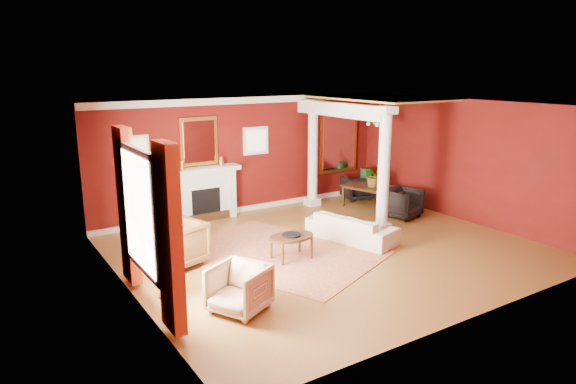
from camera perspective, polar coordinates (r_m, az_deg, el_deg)
ground at (r=10.57m, az=4.57°, el=-6.35°), size 8.00×8.00×0.00m
room_shell at (r=10.06m, az=4.79°, el=4.51°), size 8.04×7.04×2.92m
fireplace at (r=12.52m, az=-9.40°, el=-0.21°), size 1.85×0.42×1.29m
overmantel_mirror at (r=12.41m, az=-9.88°, el=5.55°), size 0.95×0.07×1.15m
flank_window_left at (r=11.93m, az=-16.77°, el=4.37°), size 0.70×0.07×0.70m
flank_window_right at (r=13.10m, az=-3.60°, el=5.71°), size 0.70×0.07×0.70m
left_window at (r=7.90m, az=-15.60°, el=-2.93°), size 0.21×2.55×2.60m
column_front at (r=11.47m, az=10.60°, el=2.47°), size 0.36×0.36×2.80m
column_back at (r=13.53m, az=2.78°, el=4.38°), size 0.36×0.36×2.80m
header_beam at (r=12.51m, az=5.79°, el=9.07°), size 0.30×3.20×0.32m
amber_ceiling at (r=13.13m, az=10.24°, el=10.24°), size 2.30×3.40×0.04m
dining_mirror at (r=14.58m, az=5.62°, el=5.50°), size 1.30×0.07×1.70m
chandelier at (r=13.25m, az=10.13°, el=7.57°), size 0.60×0.62×0.75m
crown_trim at (r=12.87m, az=-4.65°, el=10.12°), size 8.00×0.08×0.16m
base_trim at (r=13.33m, az=-4.42°, el=-1.80°), size 8.00×0.08×0.12m
rug at (r=10.30m, az=-0.99°, el=-6.81°), size 4.06×4.56×0.02m
sofa at (r=11.01m, az=7.09°, el=-3.48°), size 1.10×2.03×0.76m
armchair_leopard at (r=9.76m, az=-12.41°, el=-5.43°), size 1.08×1.12×0.94m
armchair_stripe at (r=7.89m, az=-5.47°, el=-10.42°), size 1.01×1.03×0.80m
coffee_table at (r=9.87m, az=0.39°, el=-5.13°), size 0.94×0.94×0.48m
coffee_book at (r=9.83m, az=0.35°, el=-4.21°), size 0.17×0.04×0.23m
side_table at (r=8.38m, az=-13.22°, el=-5.78°), size 0.53×0.53×1.33m
dining_table at (r=13.62m, az=9.76°, el=0.11°), size 1.03×1.75×0.92m
dining_chair_near at (r=12.92m, az=12.65°, el=-1.08°), size 0.92×0.89×0.79m
dining_chair_far at (r=14.50m, az=7.62°, el=0.61°), size 0.82×0.78×0.72m
green_urn at (r=14.73m, az=8.60°, el=0.69°), size 0.36×0.36×0.86m
potted_plant at (r=13.47m, az=9.54°, el=2.98°), size 0.58×0.63×0.46m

